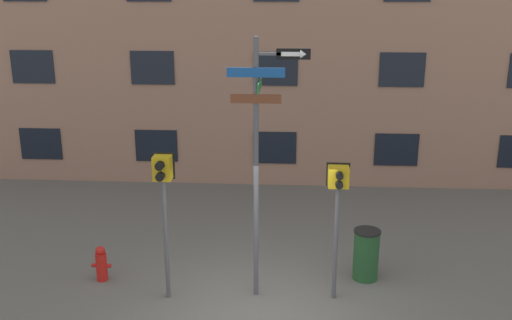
{
  "coord_description": "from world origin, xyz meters",
  "views": [
    {
      "loc": [
        0.47,
        -8.65,
        5.37
      ],
      "look_at": [
        -0.13,
        0.76,
        2.59
      ],
      "focal_mm": 40.0,
      "sensor_mm": 36.0,
      "label": 1
    }
  ],
  "objects_px": {
    "street_sign_pole": "(260,147)",
    "fire_hydrant": "(101,264)",
    "pedestrian_signal_right": "(338,194)",
    "trash_bin": "(366,254)",
    "pedestrian_signal_left": "(163,187)"
  },
  "relations": [
    {
      "from": "trash_bin",
      "to": "pedestrian_signal_left",
      "type": "bearing_deg",
      "value": -165.19
    },
    {
      "from": "pedestrian_signal_right",
      "to": "fire_hydrant",
      "type": "relative_size",
      "value": 3.59
    },
    {
      "from": "street_sign_pole",
      "to": "pedestrian_signal_right",
      "type": "height_order",
      "value": "street_sign_pole"
    },
    {
      "from": "fire_hydrant",
      "to": "trash_bin",
      "type": "bearing_deg",
      "value": 4.52
    },
    {
      "from": "street_sign_pole",
      "to": "pedestrian_signal_left",
      "type": "relative_size",
      "value": 1.72
    },
    {
      "from": "trash_bin",
      "to": "pedestrian_signal_right",
      "type": "bearing_deg",
      "value": -129.85
    },
    {
      "from": "street_sign_pole",
      "to": "fire_hydrant",
      "type": "height_order",
      "value": "street_sign_pole"
    },
    {
      "from": "pedestrian_signal_right",
      "to": "trash_bin",
      "type": "bearing_deg",
      "value": 50.15
    },
    {
      "from": "pedestrian_signal_right",
      "to": "trash_bin",
      "type": "xyz_separation_m",
      "value": [
        0.66,
        0.79,
        -1.51
      ]
    },
    {
      "from": "pedestrian_signal_right",
      "to": "trash_bin",
      "type": "relative_size",
      "value": 2.52
    },
    {
      "from": "street_sign_pole",
      "to": "trash_bin",
      "type": "distance_m",
      "value": 3.17
    },
    {
      "from": "street_sign_pole",
      "to": "pedestrian_signal_left",
      "type": "bearing_deg",
      "value": -172.86
    },
    {
      "from": "pedestrian_signal_left",
      "to": "trash_bin",
      "type": "relative_size",
      "value": 2.7
    },
    {
      "from": "street_sign_pole",
      "to": "pedestrian_signal_right",
      "type": "bearing_deg",
      "value": -1.14
    },
    {
      "from": "fire_hydrant",
      "to": "pedestrian_signal_right",
      "type": "bearing_deg",
      "value": -5.01
    }
  ]
}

